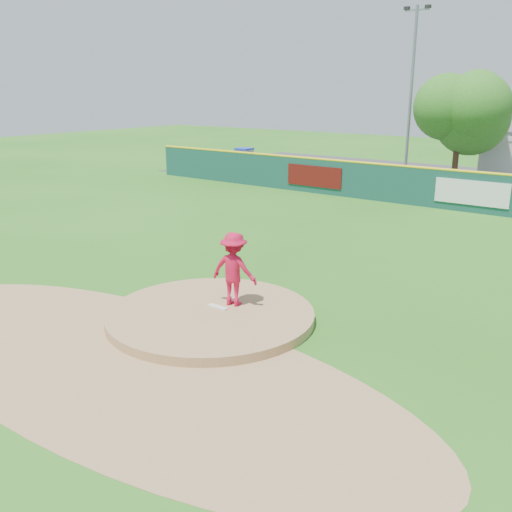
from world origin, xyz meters
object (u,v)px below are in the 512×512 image
Objects in this scene: light_pole_left at (412,86)px; playground_slide at (243,159)px; pitcher at (234,269)px; deciduous_tree at (460,112)px.

playground_slide is at bearing -159.72° from light_pole_left.
light_pole_left reaches higher than pitcher.
light_pole_left is at bearing 20.28° from playground_slide.
deciduous_tree is at bearing 7.82° from playground_slide.
deciduous_tree reaches higher than playground_slide.
playground_slide is 12.81m from light_pole_left.
deciduous_tree reaches higher than pitcher.
light_pole_left is at bearing 153.43° from deciduous_tree.
deciduous_tree is (-2.19, 24.23, 3.30)m from pitcher.
pitcher is 24.55m from deciduous_tree.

